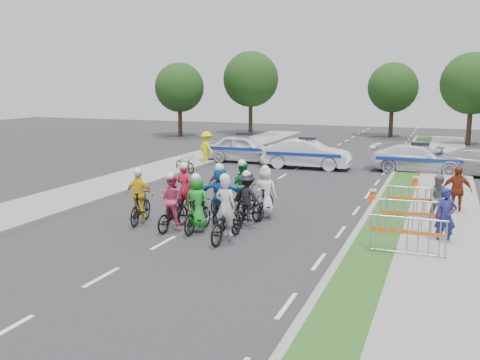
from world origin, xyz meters
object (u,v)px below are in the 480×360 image
at_px(rider_8, 243,193).
at_px(cone_1, 416,180).
at_px(rider_3, 140,202).
at_px(tree_3, 251,79).
at_px(marshal_hiviz, 207,148).
at_px(police_car_0, 244,149).
at_px(police_car_2, 419,159).
at_px(spectator_0, 445,217).
at_px(barrier_2, 417,204).
at_px(rider_4, 247,204).
at_px(tree_1, 472,83).
at_px(rider_7, 266,197).
at_px(spectator_2, 457,191).
at_px(barrier_1, 413,219).
at_px(rider_5, 221,198).
at_px(rider_6, 185,198).
at_px(rider_0, 226,219).
at_px(rider_1, 197,209).
at_px(tree_4, 393,88).
at_px(tree_0, 179,88).
at_px(parked_bike, 185,164).
at_px(rider_9, 220,192).
at_px(cone_0, 372,193).
at_px(police_car_1, 307,154).
at_px(spectator_1, 439,199).
at_px(barrier_0, 407,238).

xyz_separation_m(rider_8, cone_1, (5.50, 7.24, -0.38)).
xyz_separation_m(rider_3, tree_3, (-7.21, 30.33, 4.16)).
height_order(rider_3, marshal_hiviz, marshal_hiviz).
relative_size(police_car_0, police_car_2, 0.95).
height_order(spectator_0, barrier_2, spectator_0).
bearing_deg(rider_4, rider_8, -54.21).
bearing_deg(tree_1, rider_7, -105.33).
xyz_separation_m(spectator_2, barrier_1, (-1.24, -3.37, -0.32)).
bearing_deg(rider_7, cone_1, -121.84).
distance_m(rider_5, marshal_hiviz, 12.95).
relative_size(rider_6, barrier_2, 0.96).
distance_m(rider_0, rider_6, 3.38).
xyz_separation_m(rider_1, tree_4, (2.58, 32.58, 3.46)).
distance_m(rider_0, rider_4, 1.81).
relative_size(rider_3, tree_0, 0.30).
bearing_deg(police_car_0, parked_bike, 158.66).
xyz_separation_m(cone_1, tree_3, (-15.34, 20.47, 4.55)).
xyz_separation_m(rider_9, barrier_1, (6.73, -0.96, -0.12)).
relative_size(rider_1, rider_8, 0.95).
xyz_separation_m(rider_6, police_car_2, (7.12, 12.62, 0.08)).
bearing_deg(cone_0, police_car_2, 80.47).
bearing_deg(police_car_1, cone_1, -122.45).
height_order(rider_6, spectator_1, rider_6).
bearing_deg(cone_0, marshal_hiviz, 147.22).
xyz_separation_m(police_car_2, spectator_0, (1.36, -13.01, 0.12)).
xyz_separation_m(police_car_0, cone_1, (9.88, -4.44, -0.45)).
height_order(rider_8, police_car_0, rider_8).
relative_size(police_car_2, barrier_1, 2.45).
bearing_deg(rider_1, barrier_0, 179.01).
height_order(rider_5, marshal_hiviz, rider_5).
bearing_deg(tree_1, spectator_2, -92.59).
xyz_separation_m(cone_1, tree_1, (2.66, 18.47, 4.20)).
distance_m(rider_3, parked_bike, 10.30).
distance_m(rider_8, cone_1, 9.11).
relative_size(rider_3, police_car_1, 0.40).
height_order(rider_8, tree_0, tree_0).
height_order(rider_9, tree_0, tree_0).
distance_m(rider_3, rider_9, 3.13).
bearing_deg(rider_9, rider_1, 99.34).
bearing_deg(tree_3, police_car_1, -60.85).
xyz_separation_m(tree_0, tree_4, (17.00, 6.00, 0.00)).
relative_size(barrier_0, parked_bike, 1.19).
bearing_deg(rider_0, rider_4, -86.45).
distance_m(rider_5, rider_8, 1.50).
height_order(rider_0, rider_5, rider_0).
xyz_separation_m(rider_1, cone_1, (5.91, 10.11, -0.39)).
relative_size(cone_0, tree_3, 0.10).
relative_size(rider_7, tree_1, 0.27).
height_order(police_car_0, cone_1, police_car_0).
xyz_separation_m(rider_4, barrier_0, (5.09, -1.55, -0.16)).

